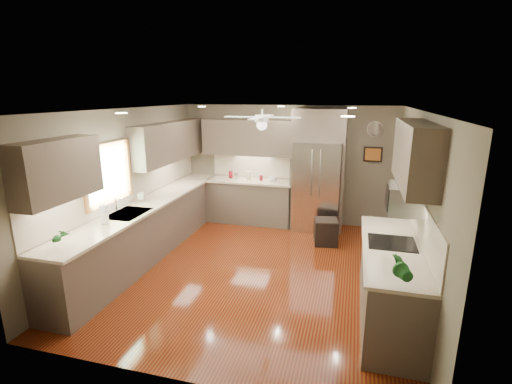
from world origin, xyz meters
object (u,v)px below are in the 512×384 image
at_px(canister_a, 231,174).
at_px(canister_b, 236,176).
at_px(soap_bottle, 142,196).
at_px(microwave, 405,198).
at_px(canister_c, 249,176).
at_px(paper_towel, 104,214).
at_px(potted_plant_left, 59,236).
at_px(bowl, 272,180).
at_px(canister_d, 261,178).
at_px(potted_plant_right, 401,268).
at_px(refrigerator, 318,172).
at_px(stool, 326,232).

bearing_deg(canister_a, canister_b, -24.66).
relative_size(soap_bottle, microwave, 0.38).
relative_size(canister_c, paper_towel, 0.63).
height_order(microwave, paper_towel, microwave).
distance_m(potted_plant_left, bowl, 4.39).
height_order(canister_d, bowl, canister_d).
distance_m(soap_bottle, microwave, 4.18).
height_order(canister_b, potted_plant_right, potted_plant_right).
xyz_separation_m(potted_plant_left, bowl, (1.70, 4.04, -0.12)).
distance_m(canister_a, canister_d, 0.70).
height_order(potted_plant_left, microwave, microwave).
bearing_deg(potted_plant_right, paper_towel, 168.52).
height_order(soap_bottle, potted_plant_left, potted_plant_left).
distance_m(canister_b, potted_plant_left, 4.15).
bearing_deg(canister_c, canister_d, -0.52).
bearing_deg(paper_towel, canister_a, 76.51).
bearing_deg(microwave, potted_plant_left, -161.79).
bearing_deg(potted_plant_left, refrigerator, 56.60).
bearing_deg(canister_a, paper_towel, -103.49).
height_order(stool, paper_towel, paper_towel).
bearing_deg(canister_c, paper_towel, -110.75).
xyz_separation_m(canister_c, microwave, (2.79, -2.75, 0.45)).
relative_size(canister_b, soap_bottle, 0.64).
distance_m(canister_b, stool, 2.31).
xyz_separation_m(canister_b, bowl, (0.79, -0.01, -0.05)).
xyz_separation_m(canister_c, stool, (1.73, -0.84, -0.79)).
xyz_separation_m(canister_d, potted_plant_left, (-1.46, -4.05, 0.08)).
distance_m(canister_b, potted_plant_right, 4.93).
bearing_deg(paper_towel, bowl, 61.48).
xyz_separation_m(soap_bottle, potted_plant_left, (0.12, -1.99, 0.04)).
xyz_separation_m(canister_a, microwave, (3.22, -2.81, 0.46)).
distance_m(canister_d, potted_plant_right, 4.64).
bearing_deg(bowl, canister_d, 177.02).
distance_m(soap_bottle, bowl, 2.74).
relative_size(canister_a, canister_d, 1.31).
xyz_separation_m(canister_a, canister_c, (0.43, -0.06, 0.01)).
distance_m(canister_c, potted_plant_right, 4.78).
relative_size(canister_a, soap_bottle, 0.69).
relative_size(canister_b, microwave, 0.24).
distance_m(soap_bottle, potted_plant_right, 4.40).
xyz_separation_m(canister_b, paper_towel, (-0.93, -3.18, 0.07)).
relative_size(bowl, refrigerator, 0.08).
xyz_separation_m(canister_c, bowl, (0.52, -0.02, -0.07)).
bearing_deg(bowl, stool, -34.19).
height_order(canister_b, canister_c, canister_c).
bearing_deg(refrigerator, canister_d, 178.23).
bearing_deg(soap_bottle, canister_b, 63.26).
xyz_separation_m(canister_d, refrigerator, (1.19, -0.04, 0.19)).
bearing_deg(potted_plant_left, potted_plant_right, 1.16).
relative_size(canister_d, refrigerator, 0.04).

